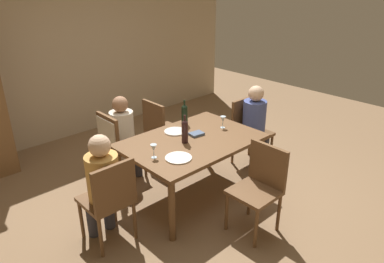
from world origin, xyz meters
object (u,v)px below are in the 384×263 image
chair_near (260,183)px  wine_bottle_tall_green (185,114)px  chair_right_end (248,127)px  person_man_bearded (124,131)px  wine_glass_centre (154,148)px  dining_table (192,146)px  chair_left_end (110,197)px  person_man_guest (102,181)px  chair_far_right (161,127)px  chair_far_left (114,138)px  wine_bottle_dark_red (185,131)px  dinner_plate_host (178,158)px  dinner_plate_guest_left (175,131)px  person_woman_host (256,121)px  wine_glass_near_left (223,120)px

chair_near → wine_bottle_tall_green: wine_bottle_tall_green is taller
chair_right_end → wine_bottle_tall_green: wine_bottle_tall_green is taller
person_man_bearded → wine_glass_centre: 1.02m
dining_table → chair_left_end: 1.17m
dining_table → person_man_guest: (-1.16, 0.03, 0.01)m
chair_left_end → chair_far_right: size_ratio=1.00×
chair_right_end → chair_near: 1.46m
dining_table → wine_bottle_tall_green: size_ratio=4.85×
chair_far_left → wine_glass_centre: size_ratio=6.17×
wine_bottle_dark_red → wine_glass_centre: bearing=-173.3°
chair_far_left → dinner_plate_host: 1.17m
dining_table → dinner_plate_guest_left: (-0.00, 0.30, 0.09)m
chair_far_left → person_woman_host: (1.63, -0.94, 0.06)m
person_man_bearded → chair_right_end: bearing=60.8°
person_woman_host → person_man_bearded: 1.75m
chair_right_end → chair_left_end: same height
chair_far_right → person_man_guest: 1.68m
chair_far_right → person_man_guest: (-1.42, -0.89, 0.13)m
wine_bottle_tall_green → dinner_plate_host: wine_bottle_tall_green is taller
chair_right_end → chair_near: (-1.07, -1.00, 0.00)m
wine_bottle_tall_green → dinner_plate_guest_left: 0.30m
person_man_guest → wine_glass_centre: (0.57, -0.08, 0.18)m
chair_right_end → wine_glass_near_left: size_ratio=6.17×
dining_table → chair_left_end: chair_left_end is taller
chair_near → wine_bottle_dark_red: (-0.20, 0.92, 0.35)m
chair_far_left → wine_bottle_tall_green: wine_bottle_tall_green is taller
chair_far_left → person_man_bearded: (0.15, 0.00, 0.05)m
person_man_guest → wine_bottle_dark_red: size_ratio=3.51×
chair_left_end → person_man_bearded: size_ratio=0.82×
dining_table → chair_far_right: (0.26, 0.91, -0.12)m
person_man_guest → wine_glass_near_left: (1.67, -0.03, 0.18)m
chair_far_right → wine_glass_centre: size_ratio=6.17×
person_man_bearded → wine_bottle_tall_green: (0.57, -0.52, 0.23)m
wine_glass_near_left → dinner_plate_guest_left: bearing=149.8°
chair_right_end → person_man_bearded: person_man_bearded is taller
chair_left_end → chair_right_end: bearing=4.3°
wine_bottle_tall_green → dinner_plate_guest_left: size_ratio=1.23×
person_man_bearded → person_man_guest: size_ratio=0.97×
person_man_guest → wine_glass_centre: 0.60m
wine_bottle_tall_green → dinner_plate_guest_left: (-0.25, -0.10, -0.13)m
wine_bottle_dark_red → dinner_plate_host: bearing=-141.7°
chair_right_end → person_woman_host: size_ratio=0.81×
dining_table → person_woman_host: person_woman_host is taller
chair_right_end → chair_far_right: bearing=-42.8°
chair_far_right → person_man_bearded: bearing=-90.0°
dining_table → person_woman_host: bearing=-1.3°
chair_left_end → dinner_plate_guest_left: (1.15, 0.38, 0.21)m
dinner_plate_guest_left → person_man_bearded: bearing=117.4°
dining_table → person_woman_host: size_ratio=1.36×
wine_glass_near_left → dinner_plate_host: size_ratio=0.54×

